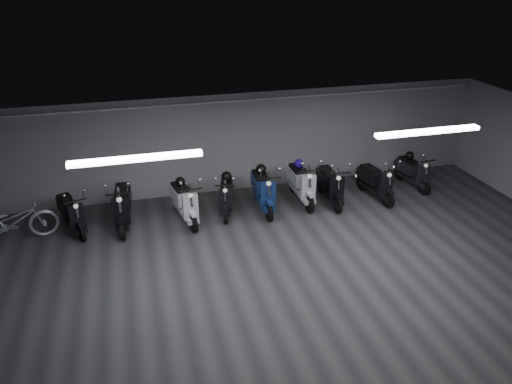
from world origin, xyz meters
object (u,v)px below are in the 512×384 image
object	(u,v)px
helmet_0	(226,177)
scooter_6	(302,177)
scooter_2	(184,196)
helmet_1	(180,182)
helmet_3	(299,163)
bicycle	(11,218)
scooter_4	(263,184)
helmet_4	(261,169)
scooter_9	(414,167)
scooter_1	(122,200)
helmet_2	(410,155)
scooter_8	(377,176)
scooter_3	(226,191)
scooter_0	(71,207)
scooter_7	(331,179)

from	to	relation	value
helmet_0	scooter_6	bearing A→B (deg)	-3.68
scooter_2	helmet_0	xyz separation A→B (m)	(1.17, 0.41, 0.23)
helmet_1	helmet_3	size ratio (longest dim) A/B	1.02
bicycle	scooter_4	bearing A→B (deg)	-103.60
helmet_1	helmet_4	world-z (taller)	helmet_4
scooter_9	helmet_3	world-z (taller)	scooter_9
scooter_1	bicycle	size ratio (longest dim) A/B	0.98
scooter_6	helmet_0	size ratio (longest dim) A/B	7.01
helmet_1	helmet_4	bearing A→B (deg)	3.44
helmet_0	helmet_2	world-z (taller)	helmet_0
scooter_8	helmet_0	size ratio (longest dim) A/B	6.42
scooter_6	helmet_2	bearing A→B (deg)	5.07
helmet_1	helmet_3	xyz separation A→B (m)	(3.26, 0.29, 0.04)
scooter_4	helmet_3	bearing A→B (deg)	23.16
scooter_3	bicycle	xyz separation A→B (m)	(-5.10, -0.19, 0.01)
scooter_2	helmet_1	bearing A→B (deg)	90.00
scooter_0	helmet_3	world-z (taller)	scooter_0
scooter_1	helmet_2	distance (m)	8.14
scooter_7	scooter_9	bearing A→B (deg)	8.63
scooter_8	scooter_9	size ratio (longest dim) A/B	1.06
scooter_6	helmet_3	distance (m)	0.40
scooter_3	scooter_9	distance (m)	5.55
scooter_0	helmet_0	bearing A→B (deg)	-18.27
scooter_3	scooter_7	bearing A→B (deg)	11.74
scooter_7	helmet_2	world-z (taller)	scooter_7
scooter_7	helmet_3	size ratio (longest dim) A/B	7.60
scooter_3	scooter_6	bearing A→B (deg)	17.13
scooter_0	helmet_4	xyz separation A→B (m)	(4.80, 0.20, 0.39)
scooter_7	helmet_0	bearing A→B (deg)	174.76
scooter_1	helmet_4	bearing A→B (deg)	7.80
scooter_3	scooter_9	xyz separation A→B (m)	(5.54, 0.17, -0.01)
scooter_2	helmet_0	bearing A→B (deg)	8.39
scooter_2	helmet_1	xyz separation A→B (m)	(-0.05, 0.25, 0.29)
scooter_6	scooter_3	bearing A→B (deg)	-177.36
helmet_2	scooter_3	bearing A→B (deg)	-175.82
scooter_0	helmet_4	size ratio (longest dim) A/B	6.16
scooter_6	scooter_7	bearing A→B (deg)	-17.51
scooter_0	helmet_1	distance (m)	2.68
scooter_2	bicycle	size ratio (longest dim) A/B	0.93
helmet_0	helmet_3	world-z (taller)	helmet_3
scooter_7	scooter_8	world-z (taller)	scooter_7
scooter_1	helmet_4	size ratio (longest dim) A/B	6.93
scooter_0	scooter_2	bearing A→B (deg)	-25.41
scooter_1	helmet_1	world-z (taller)	scooter_1
scooter_2	bicycle	distance (m)	3.99
scooter_4	helmet_2	size ratio (longest dim) A/B	7.82
helmet_4	helmet_2	bearing A→B (deg)	2.48
scooter_1	bicycle	bearing A→B (deg)	-172.84
scooter_1	bicycle	distance (m)	2.49
helmet_0	helmet_3	bearing A→B (deg)	3.93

